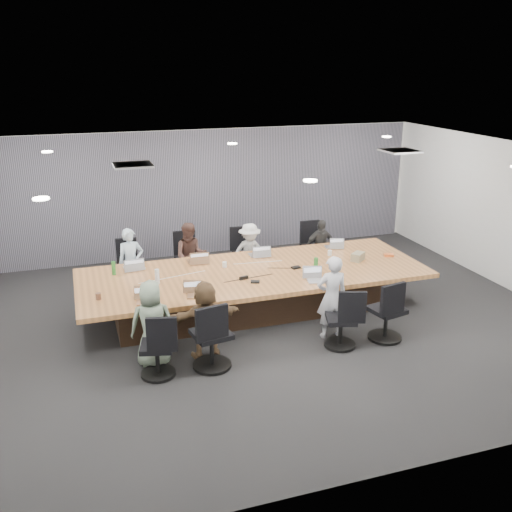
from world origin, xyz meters
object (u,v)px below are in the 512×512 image
object	(u,v)px
chair_1	(188,263)
canvas_bag	(358,257)
chair_2	(245,258)
laptop_4	(146,302)
chair_0	(130,271)
chair_5	(211,339)
chair_4	(157,351)
laptop_0	(134,268)
person_6	(332,297)
snack_packet	(389,255)
laptop_1	(197,261)
chair_3	(313,250)
chair_6	(341,324)
person_3	(320,247)
bottle_green_right	(316,265)
mug_brown	(98,296)
conference_table	(254,289)
person_4	(152,324)
person_2	(250,253)
person_1	(191,256)
person_5	(205,319)
bottle_green_left	(114,268)
stapler	(244,278)
laptop_2	(258,255)
laptop_5	(197,296)
laptop_3	(332,247)
laptop_6	(318,281)
person_0	(131,263)
chair_7	(386,315)
bottle_clear	(157,276)

from	to	relation	value
chair_1	canvas_bag	bearing A→B (deg)	151.00
chair_2	laptop_4	distance (m)	3.43
chair_0	chair_5	bearing A→B (deg)	107.87
chair_4	laptop_0	world-z (taller)	chair_4
person_6	snack_packet	world-z (taller)	person_6
laptop_1	laptop_0	bearing A→B (deg)	3.56
chair_3	chair_6	world-z (taller)	chair_3
chair_3	person_3	bearing A→B (deg)	89.91
bottle_green_right	mug_brown	world-z (taller)	bottle_green_right
conference_table	person_4	bearing A→B (deg)	-145.61
conference_table	person_4	xyz separation A→B (m)	(-1.97, -1.35, 0.24)
chair_1	chair_3	xyz separation A→B (m)	(2.70, 0.00, -0.02)
chair_0	person_2	xyz separation A→B (m)	(2.31, -0.35, 0.23)
chair_0	person_1	size ratio (longest dim) A/B	0.56
person_1	snack_packet	size ratio (longest dim) A/B	7.68
person_5	bottle_green_left	size ratio (longest dim) A/B	5.03
chair_6	chair_1	bearing A→B (deg)	133.63
person_5	stapler	bearing A→B (deg)	-132.66
laptop_2	mug_brown	xyz separation A→B (m)	(-2.99, -1.24, 0.04)
laptop_0	person_5	distance (m)	2.29
laptop_5	person_6	xyz separation A→B (m)	(2.04, -0.55, -0.07)
chair_1	person_3	world-z (taller)	person_3
person_1	mug_brown	xyz separation A→B (m)	(-1.82, -1.79, 0.13)
snack_packet	laptop_3	bearing A→B (deg)	134.02
chair_2	person_3	distance (m)	1.57
laptop_3	laptop_1	bearing A→B (deg)	11.41
person_4	laptop_6	xyz separation A→B (m)	(2.82, 0.55, 0.10)
laptop_3	person_2	bearing A→B (deg)	-8.43
person_0	chair_7	bearing A→B (deg)	-44.26
person_6	laptop_0	bearing A→B (deg)	-31.12
bottle_clear	stapler	size ratio (longest dim) A/B	1.58
laptop_0	chair_3	bearing A→B (deg)	-171.14
person_1	chair_6	bearing A→B (deg)	-50.16
person_0	laptop_3	world-z (taller)	person_0
laptop_6	person_3	bearing A→B (deg)	75.60
laptop_0	canvas_bag	bearing A→B (deg)	163.33
laptop_5	chair_4	bearing A→B (deg)	-117.26
laptop_4	stapler	bearing A→B (deg)	23.37
laptop_2	chair_2	bearing A→B (deg)	-86.78
person_4	person_5	bearing A→B (deg)	-173.30
chair_2	stapler	size ratio (longest dim) A/B	5.07
person_5	laptop_0	bearing A→B (deg)	-71.40
person_3	bottle_green_right	bearing A→B (deg)	-115.82
chair_2	chair_3	distance (m)	1.52
chair_0	laptop_3	world-z (taller)	laptop_3
laptop_5	canvas_bag	distance (m)	3.25
conference_table	person_3	world-z (taller)	person_3
chair_5	person_0	size ratio (longest dim) A/B	0.68
snack_packet	mug_brown	bearing A→B (deg)	-175.36
laptop_1	canvas_bag	xyz separation A→B (m)	(2.81, -0.86, 0.06)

